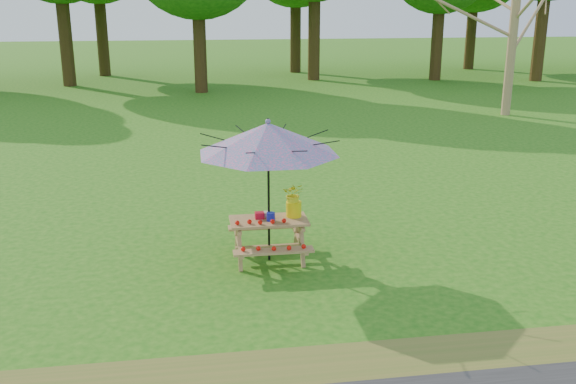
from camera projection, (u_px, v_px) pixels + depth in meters
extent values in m
plane|color=#1E6312|center=(576.00, 253.00, 10.36)|extent=(120.00, 120.00, 0.00)
cylinder|color=#977A52|center=(513.00, 34.00, 22.11)|extent=(0.46, 0.46, 5.59)
cube|color=#9E6747|center=(269.00, 221.00, 9.92)|extent=(1.20, 0.62, 0.04)
cube|color=#9E6747|center=(274.00, 251.00, 9.49)|extent=(1.20, 0.22, 0.04)
cube|color=#9E6747|center=(265.00, 226.00, 10.53)|extent=(1.20, 0.22, 0.04)
cylinder|color=black|center=(269.00, 191.00, 9.79)|extent=(0.04, 0.04, 2.25)
cone|color=teal|center=(268.00, 138.00, 9.55)|extent=(2.84, 2.84, 0.47)
sphere|color=teal|center=(268.00, 121.00, 9.48)|extent=(0.08, 0.08, 0.08)
cube|color=red|center=(260.00, 215.00, 9.95)|extent=(0.14, 0.12, 0.10)
cylinder|color=#151EAE|center=(271.00, 217.00, 9.84)|extent=(0.13, 0.13, 0.13)
cube|color=beige|center=(266.00, 214.00, 10.05)|extent=(0.13, 0.13, 0.07)
cylinder|color=yellow|center=(294.00, 209.00, 10.03)|extent=(0.24, 0.24, 0.24)
imported|color=yellow|center=(294.00, 194.00, 9.96)|extent=(0.38, 0.35, 0.36)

